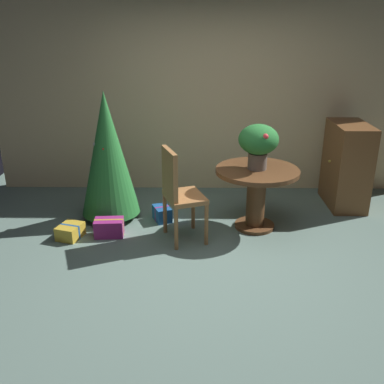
# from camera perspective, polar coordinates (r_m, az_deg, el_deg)

# --- Properties ---
(ground_plane) EXTENTS (6.60, 6.60, 0.00)m
(ground_plane) POSITION_cam_1_polar(r_m,az_deg,el_deg) (4.41, 3.27, -9.40)
(ground_plane) COLOR slate
(back_wall_panel) EXTENTS (6.00, 0.10, 2.60)m
(back_wall_panel) POSITION_cam_1_polar(r_m,az_deg,el_deg) (6.07, 2.66, 12.28)
(back_wall_panel) COLOR beige
(back_wall_panel) RESTS_ON ground_plane
(round_dining_table) EXTENTS (0.94, 0.94, 0.72)m
(round_dining_table) POSITION_cam_1_polar(r_m,az_deg,el_deg) (5.01, 8.44, 0.66)
(round_dining_table) COLOR brown
(round_dining_table) RESTS_ON ground_plane
(flower_vase) EXTENTS (0.44, 0.44, 0.50)m
(flower_vase) POSITION_cam_1_polar(r_m,az_deg,el_deg) (4.85, 8.70, 6.53)
(flower_vase) COLOR #665B51
(flower_vase) RESTS_ON round_dining_table
(wooden_chair_left) EXTENTS (0.52, 0.57, 1.04)m
(wooden_chair_left) POSITION_cam_1_polar(r_m,az_deg,el_deg) (4.64, -1.84, 0.27)
(wooden_chair_left) COLOR #9E6B3D
(wooden_chair_left) RESTS_ON ground_plane
(holiday_tree) EXTENTS (0.70, 0.70, 1.55)m
(holiday_tree) POSITION_cam_1_polar(r_m,az_deg,el_deg) (5.20, -10.99, 4.89)
(holiday_tree) COLOR brown
(holiday_tree) RESTS_ON ground_plane
(gift_box_blue) EXTENTS (0.26, 0.31, 0.18)m
(gift_box_blue) POSITION_cam_1_polar(r_m,az_deg,el_deg) (5.30, -3.94, -2.83)
(gift_box_blue) COLOR #1E569E
(gift_box_blue) RESTS_ON ground_plane
(gift_box_gold) EXTENTS (0.30, 0.33, 0.16)m
(gift_box_gold) POSITION_cam_1_polar(r_m,az_deg,el_deg) (5.06, -15.65, -4.99)
(gift_box_gold) COLOR gold
(gift_box_gold) RESTS_ON ground_plane
(gift_box_purple) EXTENTS (0.33, 0.23, 0.20)m
(gift_box_purple) POSITION_cam_1_polar(r_m,az_deg,el_deg) (5.00, -10.80, -4.60)
(gift_box_purple) COLOR #9E287A
(gift_box_purple) RESTS_ON ground_plane
(wooden_cabinet) EXTENTS (0.45, 0.79, 1.08)m
(wooden_cabinet) POSITION_cam_1_polar(r_m,az_deg,el_deg) (5.94, 19.57, 3.32)
(wooden_cabinet) COLOR brown
(wooden_cabinet) RESTS_ON ground_plane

